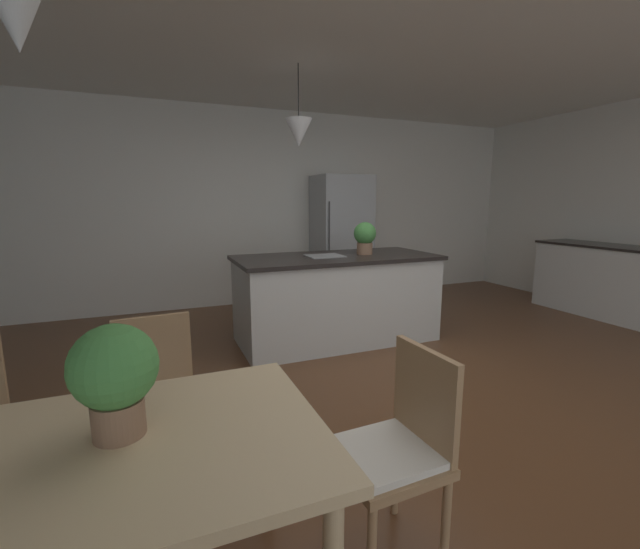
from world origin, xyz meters
TOP-DOWN VIEW (x-y plane):
  - ground_plane at (0.00, 0.00)m, footprint 10.00×8.40m
  - ceiling_slab at (0.00, 0.00)m, footprint 10.00×8.40m
  - wall_back_kitchen at (0.00, 3.26)m, footprint 10.00×0.12m
  - dining_table at (-2.07, -1.26)m, footprint 1.87×0.89m
  - chair_kitchen_end at (-0.77, -1.26)m, footprint 0.42×0.42m
  - chair_far_right at (-1.65, -0.45)m, footprint 0.43×0.43m
  - kitchen_island at (0.12, 1.27)m, footprint 2.07×0.94m
  - refrigerator at (0.92, 2.86)m, footprint 0.76×0.67m
  - pendant_over_table at (-1.93, -1.14)m, footprint 0.21×0.21m
  - pendant_over_island_main at (-0.28, 1.27)m, footprint 0.25×0.25m
  - potted_plant_on_island at (0.45, 1.27)m, footprint 0.23×0.23m
  - potted_plant_on_table at (-1.77, -1.20)m, footprint 0.26×0.26m

SIDE VIEW (x-z plane):
  - ground_plane at x=0.00m, z-range -0.04..0.00m
  - kitchen_island at x=0.12m, z-range 0.01..0.92m
  - chair_kitchen_end at x=-0.77m, z-range 0.04..0.91m
  - chair_far_right at x=-1.65m, z-range 0.04..0.91m
  - dining_table at x=-2.07m, z-range 0.30..1.02m
  - refrigerator at x=0.92m, z-range 0.00..1.81m
  - potted_plant_on_table at x=-1.77m, z-range 0.75..1.11m
  - potted_plant_on_island at x=0.45m, z-range 0.92..1.26m
  - wall_back_kitchen at x=0.00m, z-range 0.00..2.70m
  - pendant_over_table at x=-1.93m, z-range 1.54..2.40m
  - pendant_over_island_main at x=-0.28m, z-range 1.72..2.46m
  - ceiling_slab at x=0.00m, z-range 2.70..2.82m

